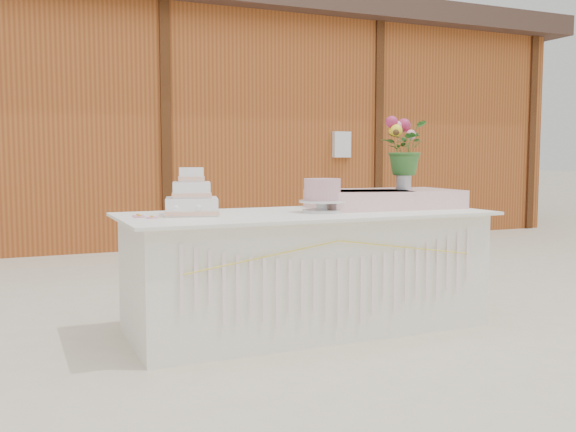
# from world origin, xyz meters

# --- Properties ---
(ground) EXTENTS (80.00, 80.00, 0.00)m
(ground) POSITION_xyz_m (0.00, 0.00, 0.00)
(ground) COLOR beige
(ground) RESTS_ON ground
(barn) EXTENTS (12.60, 4.60, 3.30)m
(barn) POSITION_xyz_m (-0.01, 5.99, 1.68)
(barn) COLOR #984E1F
(barn) RESTS_ON ground
(cake_table) EXTENTS (2.40, 1.00, 0.77)m
(cake_table) POSITION_xyz_m (0.00, -0.00, 0.39)
(cake_table) COLOR silver
(cake_table) RESTS_ON ground
(wedding_cake) EXTENTS (0.40, 0.40, 0.29)m
(wedding_cake) POSITION_xyz_m (-0.74, 0.10, 0.87)
(wedding_cake) COLOR white
(wedding_cake) RESTS_ON cake_table
(pink_cake_stand) EXTENTS (0.30, 0.30, 0.22)m
(pink_cake_stand) POSITION_xyz_m (0.09, -0.05, 0.89)
(pink_cake_stand) COLOR silver
(pink_cake_stand) RESTS_ON cake_table
(satin_runner) EXTENTS (1.04, 0.65, 0.13)m
(satin_runner) POSITION_xyz_m (0.67, 0.11, 0.83)
(satin_runner) COLOR #FFD0CD
(satin_runner) RESTS_ON cake_table
(flower_vase) EXTENTS (0.11, 0.11, 0.15)m
(flower_vase) POSITION_xyz_m (0.81, 0.10, 0.97)
(flower_vase) COLOR silver
(flower_vase) RESTS_ON satin_runner
(bouquet) EXTENTS (0.46, 0.46, 0.38)m
(bouquet) POSITION_xyz_m (0.81, 0.10, 1.24)
(bouquet) COLOR #306428
(bouquet) RESTS_ON flower_vase
(loose_flowers) EXTENTS (0.27, 0.37, 0.02)m
(loose_flowers) POSITION_xyz_m (-1.00, 0.06, 0.78)
(loose_flowers) COLOR pink
(loose_flowers) RESTS_ON cake_table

